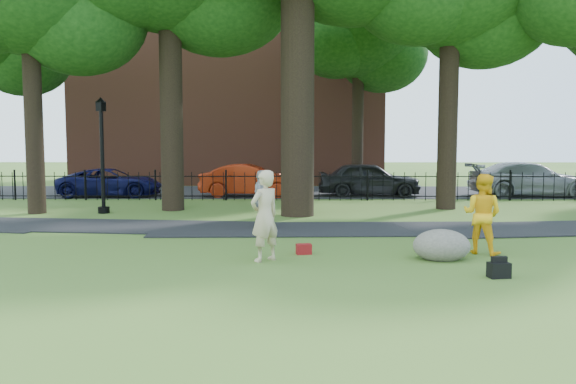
{
  "coord_description": "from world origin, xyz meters",
  "views": [
    {
      "loc": [
        -0.11,
        -11.66,
        2.42
      ],
      "look_at": [
        -0.26,
        2.0,
        1.23
      ],
      "focal_mm": 35.0,
      "sensor_mm": 36.0,
      "label": 1
    }
  ],
  "objects_px": {
    "man": "(482,214)",
    "red_sedan": "(250,181)",
    "woman": "(265,216)",
    "lamppost": "(102,157)",
    "boulder": "(442,243)"
  },
  "relations": [
    {
      "from": "lamppost",
      "to": "red_sedan",
      "type": "distance_m",
      "value": 7.67
    },
    {
      "from": "woman",
      "to": "man",
      "type": "xyz_separation_m",
      "value": [
        4.71,
        0.83,
        -0.06
      ]
    },
    {
      "from": "lamppost",
      "to": "red_sedan",
      "type": "bearing_deg",
      "value": 74.29
    },
    {
      "from": "man",
      "to": "lamppost",
      "type": "bearing_deg",
      "value": 3.99
    },
    {
      "from": "boulder",
      "to": "woman",
      "type": "bearing_deg",
      "value": -176.88
    },
    {
      "from": "woman",
      "to": "man",
      "type": "bearing_deg",
      "value": 147.9
    },
    {
      "from": "boulder",
      "to": "lamppost",
      "type": "xyz_separation_m",
      "value": [
        -9.67,
        7.66,
        1.6
      ]
    },
    {
      "from": "boulder",
      "to": "red_sedan",
      "type": "bearing_deg",
      "value": 110.32
    },
    {
      "from": "man",
      "to": "red_sedan",
      "type": "xyz_separation_m",
      "value": [
        -6.09,
        13.02,
        -0.14
      ]
    },
    {
      "from": "woman",
      "to": "red_sedan",
      "type": "height_order",
      "value": "woman"
    },
    {
      "from": "woman",
      "to": "man",
      "type": "height_order",
      "value": "woman"
    },
    {
      "from": "woman",
      "to": "lamppost",
      "type": "bearing_deg",
      "value": -94.68
    },
    {
      "from": "man",
      "to": "red_sedan",
      "type": "relative_size",
      "value": 0.39
    },
    {
      "from": "boulder",
      "to": "red_sedan",
      "type": "height_order",
      "value": "red_sedan"
    },
    {
      "from": "man",
      "to": "red_sedan",
      "type": "height_order",
      "value": "man"
    }
  ]
}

